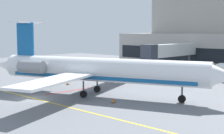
# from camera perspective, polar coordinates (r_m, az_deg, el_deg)

# --- Properties ---
(ground) EXTENTS (120.00, 120.00, 0.11)m
(ground) POSITION_cam_1_polar(r_m,az_deg,el_deg) (42.38, -13.84, -5.36)
(ground) COLOR slate
(jet_bridge_west) EXTENTS (2.40, 16.48, 5.97)m
(jet_bridge_west) POSITION_cam_1_polar(r_m,az_deg,el_deg) (64.08, 9.97, 2.81)
(jet_bridge_west) COLOR silver
(jet_bridge_west) RESTS_ON ground
(regional_jet) EXTENTS (32.88, 27.81, 9.66)m
(regional_jet) POSITION_cam_1_polar(r_m,az_deg,el_deg) (42.55, -2.83, -0.49)
(regional_jet) COLOR white
(regional_jet) RESTS_ON ground
(baggage_tug) EXTENTS (3.43, 2.30, 1.83)m
(baggage_tug) POSITION_cam_1_polar(r_m,az_deg,el_deg) (56.74, 6.06, -1.37)
(baggage_tug) COLOR #1E4CB2
(baggage_tug) RESTS_ON ground
(pushback_tractor) EXTENTS (2.98, 4.15, 1.86)m
(pushback_tractor) POSITION_cam_1_polar(r_m,az_deg,el_deg) (63.45, 5.30, -0.53)
(pushback_tractor) COLOR #19389E
(pushback_tractor) RESTS_ON ground
(safety_cone_alpha) EXTENTS (0.47, 0.47, 0.55)m
(safety_cone_alpha) POSITION_cam_1_polar(r_m,az_deg,el_deg) (38.58, 0.23, -5.87)
(safety_cone_alpha) COLOR orange
(safety_cone_alpha) RESTS_ON ground
(safety_cone_bravo) EXTENTS (0.47, 0.47, 0.55)m
(safety_cone_bravo) POSITION_cam_1_polar(r_m,az_deg,el_deg) (51.80, -7.71, -2.79)
(safety_cone_bravo) COLOR orange
(safety_cone_bravo) RESTS_ON ground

